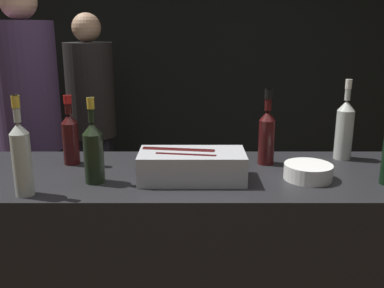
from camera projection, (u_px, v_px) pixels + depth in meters
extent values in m
cube|color=black|center=(192.00, 47.00, 3.75)|extent=(6.40, 0.06, 2.80)
cube|color=black|center=(192.00, 271.00, 1.97)|extent=(2.20, 0.66, 0.96)
cube|color=#B7BABF|center=(191.00, 166.00, 1.74)|extent=(0.43, 0.21, 0.12)
cylinder|color=#380F0F|center=(186.00, 161.00, 1.70)|extent=(0.25, 0.10, 0.06)
cylinder|color=#380F0F|center=(179.00, 156.00, 1.77)|extent=(0.30, 0.11, 0.07)
cylinder|color=white|center=(308.00, 172.00, 1.76)|extent=(0.20, 0.20, 0.06)
cylinder|color=gray|center=(309.00, 165.00, 1.75)|extent=(0.16, 0.16, 0.01)
cylinder|color=#380F0F|center=(266.00, 142.00, 1.94)|extent=(0.07, 0.07, 0.20)
cone|color=#380F0F|center=(268.00, 115.00, 1.91)|extent=(0.07, 0.07, 0.04)
cylinder|color=#380F0F|center=(268.00, 100.00, 1.89)|extent=(0.03, 0.03, 0.10)
cylinder|color=black|center=(269.00, 94.00, 1.89)|extent=(0.04, 0.04, 0.04)
cylinder|color=#B2B7AD|center=(22.00, 165.00, 1.57)|extent=(0.07, 0.07, 0.24)
cone|color=#B2B7AD|center=(18.00, 128.00, 1.53)|extent=(0.07, 0.07, 0.04)
cylinder|color=#B2B7AD|center=(16.00, 109.00, 1.51)|extent=(0.03, 0.03, 0.10)
cylinder|color=gold|center=(16.00, 102.00, 1.51)|extent=(0.03, 0.03, 0.04)
cylinder|color=#B2B7AD|center=(344.00, 135.00, 2.02)|extent=(0.08, 0.08, 0.23)
cone|color=#B2B7AD|center=(346.00, 105.00, 1.98)|extent=(0.08, 0.08, 0.05)
cylinder|color=#B2B7AD|center=(348.00, 90.00, 1.96)|extent=(0.03, 0.03, 0.10)
cylinder|color=silver|center=(349.00, 84.00, 1.95)|extent=(0.03, 0.03, 0.04)
cylinder|color=#380F0F|center=(71.00, 144.00, 1.94)|extent=(0.07, 0.07, 0.19)
cone|color=#380F0F|center=(69.00, 119.00, 1.91)|extent=(0.07, 0.07, 0.04)
cylinder|color=#380F0F|center=(68.00, 105.00, 1.90)|extent=(0.03, 0.03, 0.08)
cylinder|color=red|center=(67.00, 99.00, 1.89)|extent=(0.04, 0.04, 0.04)
cylinder|color=black|center=(94.00, 158.00, 1.71)|extent=(0.08, 0.08, 0.20)
cone|color=black|center=(92.00, 128.00, 1.67)|extent=(0.08, 0.08, 0.05)
cylinder|color=black|center=(91.00, 110.00, 1.65)|extent=(0.03, 0.03, 0.10)
cylinder|color=gold|center=(91.00, 103.00, 1.65)|extent=(0.03, 0.03, 0.04)
cube|color=black|center=(96.00, 182.00, 3.40)|extent=(0.27, 0.20, 0.76)
cylinder|color=black|center=(90.00, 90.00, 3.21)|extent=(0.36, 0.36, 0.70)
sphere|color=tan|center=(86.00, 27.00, 3.09)|extent=(0.21, 0.21, 0.21)
cube|color=black|center=(39.00, 212.00, 2.74)|extent=(0.28, 0.20, 0.84)
cylinder|color=#473356|center=(26.00, 87.00, 2.53)|extent=(0.37, 0.37, 0.76)
sphere|color=tan|center=(18.00, 1.00, 2.41)|extent=(0.21, 0.21, 0.21)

